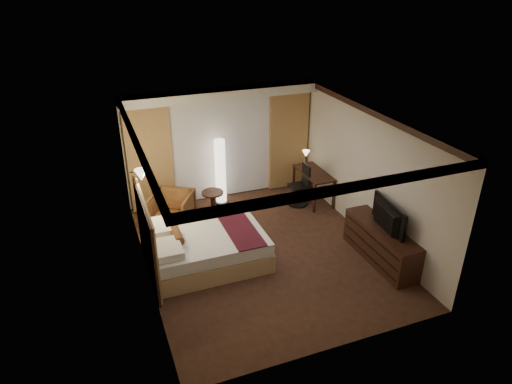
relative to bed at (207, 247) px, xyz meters
name	(u,v)px	position (x,y,z in m)	size (l,w,h in m)	color
floor	(263,252)	(1.11, -0.12, -0.31)	(4.50, 5.50, 0.01)	#332013
ceiling	(264,122)	(1.11, -0.12, 2.39)	(4.50, 5.50, 0.01)	white
back_wall	(221,143)	(1.11, 2.63, 1.04)	(4.50, 0.02, 2.70)	beige
left_wall	(141,212)	(-1.14, -0.12, 1.04)	(0.02, 5.50, 2.70)	beige
right_wall	(367,174)	(3.36, -0.12, 1.04)	(0.02, 5.50, 2.70)	beige
crown_molding	(264,125)	(1.11, -0.12, 2.33)	(4.50, 5.50, 0.12)	black
soffit	(222,94)	(1.11, 2.38, 2.29)	(4.50, 0.50, 0.20)	white
curtain_sheer	(222,148)	(1.11, 2.55, 0.94)	(2.48, 0.04, 2.45)	silver
curtain_left_drape	(150,159)	(-0.59, 2.49, 0.94)	(1.00, 0.14, 2.45)	tan
curtain_right_drape	(288,140)	(2.81, 2.49, 0.94)	(1.00, 0.14, 2.45)	tan
wall_sconce	(141,175)	(-0.98, 0.84, 1.31)	(0.24, 0.24, 0.24)	white
bed	(207,247)	(0.00, 0.00, 0.00)	(2.15, 1.68, 0.63)	white
headboard	(147,238)	(-1.09, 0.00, 0.44)	(0.12, 1.98, 1.50)	tan
armchair	(172,208)	(-0.34, 1.56, 0.11)	(0.83, 0.78, 0.86)	#503318
side_table	(213,203)	(0.63, 1.78, -0.04)	(0.49, 0.49, 0.54)	black
floor_lamp	(220,172)	(0.97, 2.23, 0.49)	(0.34, 0.34, 1.61)	white
desk	(313,186)	(3.06, 1.54, 0.06)	(0.55, 1.21, 0.75)	black
desk_lamp	(306,159)	(3.06, 1.99, 0.61)	(0.18, 0.18, 0.34)	#FFD899
office_chair	(299,185)	(2.65, 1.49, 0.19)	(0.48, 0.48, 1.01)	black
dresser	(381,244)	(3.11, -1.17, 0.04)	(0.50, 1.83, 0.71)	black
television	(384,213)	(3.08, -1.17, 0.72)	(1.11, 0.64, 0.15)	black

